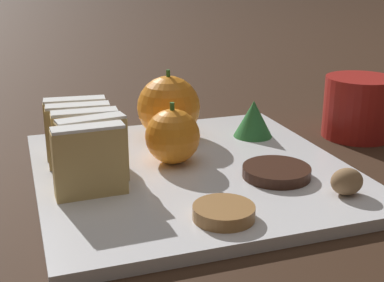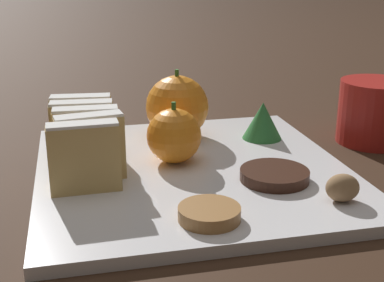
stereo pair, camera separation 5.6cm
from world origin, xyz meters
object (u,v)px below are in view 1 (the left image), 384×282
walnut (347,182)px  chocolate_cookie (276,172)px  orange_near (169,107)px  coffee_mug (360,107)px  orange_far (173,136)px

walnut → chocolate_cookie: (-0.04, 0.06, -0.01)m
orange_near → walnut: (0.11, -0.22, -0.03)m
walnut → coffee_mug: size_ratio=0.26×
orange_near → orange_far: 0.09m
orange_near → coffee_mug: size_ratio=0.72×
orange_near → walnut: bearing=-63.2°
orange_near → walnut: orange_near is taller
orange_near → orange_far: (-0.02, -0.09, -0.01)m
orange_near → orange_far: orange_near is taller
orange_far → walnut: 0.19m
orange_far → chocolate_cookie: orange_far is taller
orange_far → coffee_mug: same height
orange_far → chocolate_cookie: size_ratio=0.97×
coffee_mug → orange_far: bearing=-170.8°
chocolate_cookie → coffee_mug: bearing=33.1°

